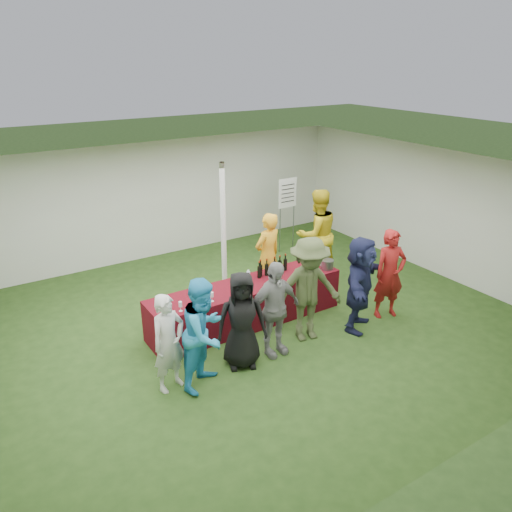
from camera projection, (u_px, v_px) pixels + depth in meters
ground at (234, 330)px, 8.78m from camera, size 60.00×60.00×0.00m
tent at (223, 233)px, 9.45m from camera, size 10.00×10.00×10.00m
serving_table at (247, 304)px, 8.88m from camera, size 3.60×0.80×0.75m
wine_bottles at (271, 268)px, 9.11m from camera, size 0.67×0.12×0.32m
wine_glasses at (231, 290)px, 8.28m from camera, size 2.74×0.14×0.16m
water_bottle at (248, 277)px, 8.80m from camera, size 0.07×0.07×0.23m
bar_towel at (316, 264)px, 9.56m from camera, size 0.25×0.18×0.03m
dump_bucket at (327, 264)px, 9.34m from camera, size 0.24×0.24×0.18m
wine_list_sign at (287, 199)px, 11.79m from camera, size 0.50×0.03×1.80m
staff_pourer at (268, 256)px, 9.67m from camera, size 0.70×0.53×1.73m
staff_back at (317, 234)px, 10.51m from camera, size 1.02×0.84×1.94m
customer_0 at (169, 343)px, 7.00m from camera, size 0.62×0.49×1.48m
customer_1 at (205, 333)px, 7.06m from camera, size 1.03×0.98×1.68m
customer_2 at (242, 320)px, 7.52m from camera, size 0.89×0.75×1.56m
customer_3 at (274, 309)px, 7.80m from camera, size 0.95×0.41×1.60m
customer_4 at (309, 290)px, 8.19m from camera, size 1.29×0.90×1.82m
customer_5 at (360, 284)px, 8.54m from camera, size 1.58×1.32×1.70m
customer_6 at (390, 274)px, 8.96m from camera, size 0.69×0.54×1.66m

